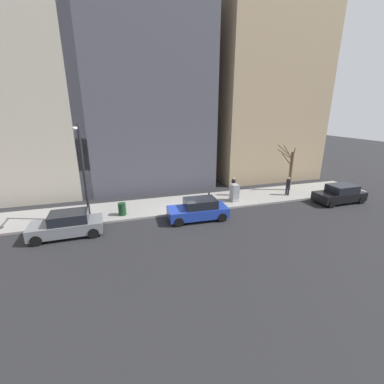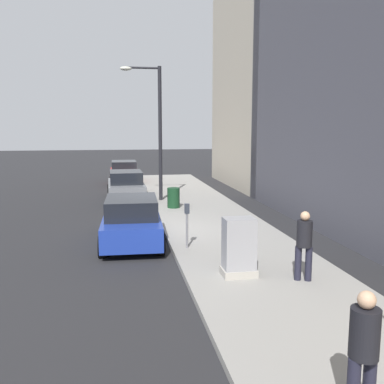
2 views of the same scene
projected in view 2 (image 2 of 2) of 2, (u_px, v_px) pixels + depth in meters
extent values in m
plane|color=#232326|center=(164.00, 235.00, 14.95)|extent=(120.00, 120.00, 0.00)
cube|color=gray|center=(220.00, 231.00, 15.28)|extent=(4.00, 36.00, 0.15)
cube|color=#1E389E|center=(132.00, 225.00, 13.93)|extent=(1.95, 4.26, 0.70)
cube|color=black|center=(131.00, 207.00, 13.64)|extent=(1.68, 2.26, 0.60)
cylinder|color=black|center=(108.00, 223.00, 15.37)|extent=(0.24, 0.65, 0.64)
cylinder|color=black|center=(156.00, 222.00, 15.60)|extent=(0.24, 0.65, 0.64)
cylinder|color=black|center=(102.00, 247.00, 12.34)|extent=(0.24, 0.65, 0.64)
cylinder|color=black|center=(161.00, 245.00, 12.56)|extent=(0.24, 0.65, 0.64)
cube|color=slate|center=(126.00, 189.00, 22.25)|extent=(1.89, 4.24, 0.70)
cube|color=black|center=(126.00, 177.00, 21.96)|extent=(1.64, 2.23, 0.60)
cylinder|color=black|center=(109.00, 190.00, 23.63)|extent=(0.23, 0.64, 0.64)
cylinder|color=black|center=(140.00, 189.00, 23.95)|extent=(0.23, 0.64, 0.64)
cylinder|color=black|center=(110.00, 199.00, 20.62)|extent=(0.23, 0.64, 0.64)
cylinder|color=black|center=(145.00, 198.00, 20.94)|extent=(0.23, 0.64, 0.64)
cube|color=red|center=(124.00, 175.00, 28.97)|extent=(1.82, 4.21, 0.70)
cube|color=black|center=(124.00, 165.00, 28.68)|extent=(1.61, 2.21, 0.60)
cylinder|color=black|center=(112.00, 176.00, 30.37)|extent=(0.22, 0.64, 0.64)
cylinder|color=black|center=(136.00, 176.00, 30.66)|extent=(0.22, 0.64, 0.64)
cylinder|color=black|center=(111.00, 181.00, 27.35)|extent=(0.22, 0.64, 0.64)
cylinder|color=black|center=(138.00, 181.00, 27.65)|extent=(0.22, 0.64, 0.64)
cylinder|color=slate|center=(187.00, 231.00, 12.77)|extent=(0.07, 0.07, 1.05)
cube|color=#2D333D|center=(187.00, 209.00, 12.67)|extent=(0.14, 0.10, 0.30)
cube|color=#A8A399|center=(239.00, 272.00, 10.43)|extent=(0.83, 0.61, 0.18)
cube|color=#939399|center=(239.00, 243.00, 10.32)|extent=(0.75, 0.55, 1.25)
cylinder|color=black|center=(160.00, 134.00, 20.94)|extent=(0.18, 0.18, 6.50)
cylinder|color=black|center=(143.00, 68.00, 20.34)|extent=(1.60, 0.10, 0.10)
ellipsoid|color=beige|center=(126.00, 69.00, 20.21)|extent=(0.56, 0.32, 0.20)
cylinder|color=#14381E|center=(174.00, 198.00, 19.26)|extent=(0.56, 0.56, 0.90)
cylinder|color=black|center=(365.00, 333.00, 5.13)|extent=(0.36, 0.36, 0.62)
sphere|color=tan|center=(367.00, 300.00, 5.07)|extent=(0.22, 0.22, 0.22)
cylinder|color=#1E1E2D|center=(298.00, 263.00, 10.08)|extent=(0.16, 0.16, 0.82)
cylinder|color=#1E1E2D|center=(309.00, 264.00, 10.03)|extent=(0.16, 0.16, 0.82)
cylinder|color=black|center=(304.00, 234.00, 9.95)|extent=(0.36, 0.36, 0.62)
sphere|color=tan|center=(305.00, 216.00, 9.89)|extent=(0.22, 0.22, 0.22)
cube|color=#BCB29E|center=(313.00, 10.00, 26.67)|extent=(10.49, 10.49, 22.03)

